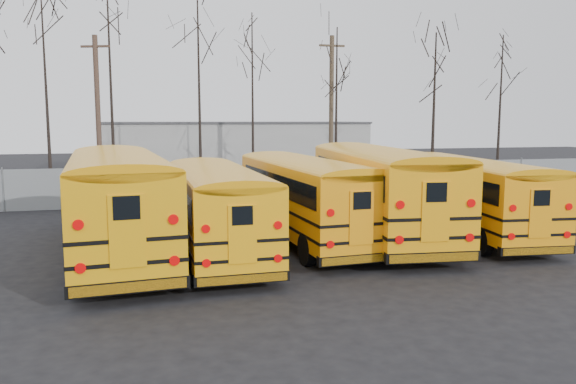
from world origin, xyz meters
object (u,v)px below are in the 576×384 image
object	(u,v)px
bus_d	(377,183)
utility_pole_left	(98,117)
bus_b	(216,202)
bus_c	(303,191)
bus_e	(468,189)
utility_pole_right	(331,109)
bus_a	(117,194)

from	to	relation	value
bus_d	utility_pole_left	distance (m)	16.33
bus_b	bus_c	world-z (taller)	bus_c
bus_c	utility_pole_left	world-z (taller)	utility_pole_left
bus_d	bus_c	bearing A→B (deg)	-174.35
bus_c	bus_e	distance (m)	6.36
utility_pole_left	utility_pole_right	distance (m)	15.18
bus_c	bus_d	xyz separation A→B (m)	(2.83, 0.02, 0.20)
bus_b	bus_e	distance (m)	9.68
utility_pole_right	bus_c	bearing A→B (deg)	-111.84
bus_c	utility_pole_right	size ratio (longest dim) A/B	1.12
bus_c	bus_a	bearing A→B (deg)	-176.77
bus_d	utility_pole_right	xyz separation A→B (m)	(3.69, 16.71, 3.05)
bus_e	utility_pole_right	xyz separation A→B (m)	(0.17, 17.19, 3.31)
bus_e	utility_pole_right	world-z (taller)	utility_pole_right
bus_b	bus_d	world-z (taller)	bus_d
bus_b	utility_pole_left	size ratio (longest dim) A/B	1.21
bus_a	utility_pole_left	bearing A→B (deg)	91.55
bus_e	bus_a	bearing A→B (deg)	-172.94
bus_c	utility_pole_left	distance (m)	14.68
bus_e	utility_pole_left	xyz separation A→B (m)	(-14.26, 12.53, 2.74)
bus_b	utility_pole_right	size ratio (longest dim) A/B	1.07
bus_c	bus_e	bearing A→B (deg)	-8.28
bus_a	utility_pole_left	world-z (taller)	utility_pole_left
bus_a	bus_d	distance (m)	9.23
utility_pole_left	bus_b	bearing A→B (deg)	-51.26
bus_b	utility_pole_right	xyz separation A→B (m)	(9.81, 18.04, 3.33)
bus_e	utility_pole_right	size ratio (longest dim) A/B	1.09
bus_c	bus_b	bearing A→B (deg)	-162.59
bus_a	bus_c	distance (m)	6.42
bus_a	bus_e	world-z (taller)	bus_a
bus_e	utility_pole_right	bearing A→B (deg)	94.80
utility_pole_left	bus_e	bearing A→B (deg)	-21.62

